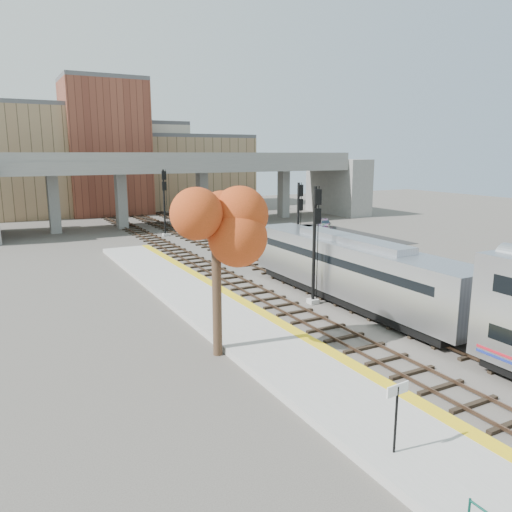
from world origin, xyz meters
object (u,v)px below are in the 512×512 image
signal_mast_near (315,246)px  signal_mast_mid (298,227)px  signal_mast_far (164,203)px  car_b (307,231)px  car_c (325,224)px  tree (216,225)px  locomotive (351,269)px  car_a (312,237)px

signal_mast_near → signal_mast_mid: 9.16m
signal_mast_near → signal_mast_far: signal_mast_far is taller
car_b → car_c: bearing=21.7°
tree → car_b: 35.00m
locomotive → signal_mast_mid: (2.00, 9.21, 1.29)m
signal_mast_near → car_c: signal_mast_near is taller
tree → car_a: 32.21m
tree → car_a: (21.41, 23.40, -5.62)m
signal_mast_far → car_a: 17.26m
locomotive → car_b: size_ratio=4.74×
signal_mast_mid → tree: size_ratio=0.85×
signal_mast_far → car_a: bearing=-41.3°
car_a → car_b: size_ratio=0.82×
signal_mast_far → car_b: bearing=-31.3°
tree → car_b: bearing=49.0°
tree → car_b: (22.67, 26.09, -5.52)m
signal_mast_far → locomotive: bearing=-86.1°
signal_mast_mid → tree: tree is taller
signal_mast_far → car_c: size_ratio=2.06×
signal_mast_mid → car_a: bearing=50.9°
locomotive → signal_mast_near: (-2.10, 1.02, 1.49)m
signal_mast_near → tree: tree is taller
locomotive → signal_mast_near: size_ratio=2.56×
signal_mast_far → car_b: signal_mast_far is taller
locomotive → signal_mast_mid: 9.51m
signal_mast_far → car_b: (13.97, -8.50, -3.18)m
car_b → car_c: car_b is taller
tree → car_b: tree is taller
locomotive → signal_mast_far: bearing=93.9°
locomotive → tree: tree is taller
locomotive → car_a: bearing=61.8°
signal_mast_mid → signal_mast_far: signal_mast_far is taller
tree → car_c: size_ratio=2.27×
locomotive → car_c: 32.52m
car_a → signal_mast_mid: bearing=-122.5°
locomotive → tree: size_ratio=2.27×
locomotive → tree: (-10.79, -3.59, 3.95)m
car_b → car_c: (5.87, 4.70, -0.13)m
car_c → tree: bearing=-103.8°
signal_mast_mid → signal_mast_far: 22.17m
signal_mast_mid → car_a: 13.98m
locomotive → car_c: (17.75, 27.20, -1.70)m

